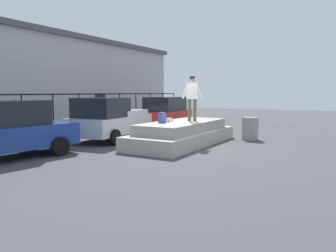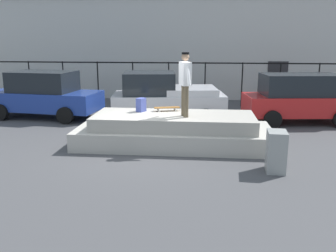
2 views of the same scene
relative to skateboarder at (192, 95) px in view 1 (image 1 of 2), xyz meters
The scene contains 10 objects.
ground_plane 2.29m from the skateboarder, behind, with size 60.00×60.00×0.00m, color #424244.
concrete_ledge 1.62m from the skateboarder, 142.86° to the left, with size 5.75×2.26×0.93m.
skateboarder is the anchor object (origin of this frame).
skateboard 1.36m from the skateboarder, 127.55° to the left, with size 0.82×0.40×0.12m.
backpack 1.72m from the skateboarder, 155.96° to the left, with size 0.28×0.20×0.42m, color #3F4C99.
car_blue_sedan_near 7.00m from the skateboarder, 147.56° to the left, with size 4.64×2.46×1.85m.
car_silver_pickup_mid 3.87m from the skateboarder, 104.58° to the left, with size 4.45×2.62×1.87m.
car_red_hatchback_far 5.63m from the skateboarder, 42.01° to the left, with size 4.18×2.35×1.83m.
utility_box 3.24m from the skateboarder, 37.85° to the right, with size 0.44×0.60×0.99m, color gray.
fence_row 7.08m from the skateboarder, 99.19° to the left, with size 24.06×0.06×2.05m.
Camera 1 is at (-10.95, -5.82, 2.12)m, focal length 35.09 mm.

